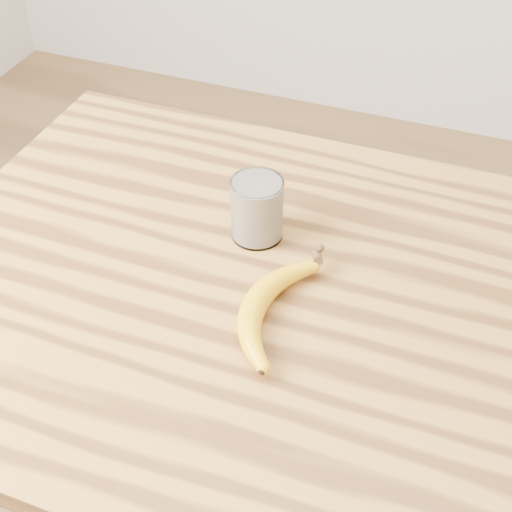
% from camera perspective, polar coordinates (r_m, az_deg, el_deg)
% --- Properties ---
extents(table, '(1.20, 0.80, 0.90)m').
position_cam_1_polar(table, '(1.10, 4.27, -8.31)').
color(table, olive).
rests_on(table, ground).
extents(smoothie_glass, '(0.08, 0.08, 0.10)m').
position_cam_1_polar(smoothie_glass, '(1.07, 0.08, 3.81)').
color(smoothie_glass, white).
rests_on(smoothie_glass, table).
extents(banana, '(0.11, 0.30, 0.04)m').
position_cam_1_polar(banana, '(0.97, -0.09, -3.81)').
color(banana, '#E5A60D').
rests_on(banana, table).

